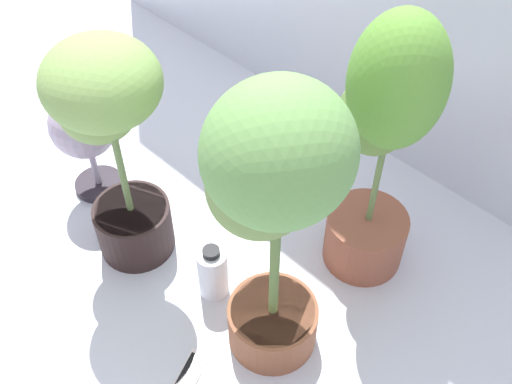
{
  "coord_description": "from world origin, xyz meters",
  "views": [
    {
      "loc": [
        0.95,
        -0.78,
        1.69
      ],
      "look_at": [
        0.13,
        0.05,
        0.42
      ],
      "focal_mm": 42.52,
      "sensor_mm": 36.0,
      "label": 1
    }
  ],
  "objects_px": {
    "potted_plant_front_right": "(272,197)",
    "cell_phone": "(192,373)",
    "floor_fan": "(84,129)",
    "nutrient_bottle": "(213,272)",
    "potted_plant_front_left": "(110,132)",
    "potted_plant_back_right": "(383,138)"
  },
  "relations": [
    {
      "from": "potted_plant_front_left",
      "to": "floor_fan",
      "type": "distance_m",
      "value": 0.38
    },
    {
      "from": "potted_plant_front_right",
      "to": "nutrient_bottle",
      "type": "xyz_separation_m",
      "value": [
        -0.23,
        -0.02,
        -0.52
      ]
    },
    {
      "from": "floor_fan",
      "to": "cell_phone",
      "type": "bearing_deg",
      "value": 16.85
    },
    {
      "from": "nutrient_bottle",
      "to": "potted_plant_front_left",
      "type": "bearing_deg",
      "value": -171.2
    },
    {
      "from": "floor_fan",
      "to": "nutrient_bottle",
      "type": "bearing_deg",
      "value": 33.29
    },
    {
      "from": "potted_plant_front_left",
      "to": "floor_fan",
      "type": "height_order",
      "value": "potted_plant_front_left"
    },
    {
      "from": "potted_plant_front_left",
      "to": "potted_plant_back_right",
      "type": "height_order",
      "value": "potted_plant_back_right"
    },
    {
      "from": "nutrient_bottle",
      "to": "potted_plant_front_right",
      "type": "bearing_deg",
      "value": 4.24
    },
    {
      "from": "potted_plant_back_right",
      "to": "cell_phone",
      "type": "relative_size",
      "value": 5.89
    },
    {
      "from": "potted_plant_back_right",
      "to": "nutrient_bottle",
      "type": "distance_m",
      "value": 0.68
    },
    {
      "from": "potted_plant_front_right",
      "to": "cell_phone",
      "type": "xyz_separation_m",
      "value": [
        -0.06,
        -0.26,
        -0.61
      ]
    },
    {
      "from": "potted_plant_front_left",
      "to": "nutrient_bottle",
      "type": "distance_m",
      "value": 0.54
    },
    {
      "from": "potted_plant_back_right",
      "to": "nutrient_bottle",
      "type": "height_order",
      "value": "potted_plant_back_right"
    },
    {
      "from": "cell_phone",
      "to": "potted_plant_front_right",
      "type": "bearing_deg",
      "value": 55.34
    },
    {
      "from": "potted_plant_back_right",
      "to": "potted_plant_front_right",
      "type": "relative_size",
      "value": 0.98
    },
    {
      "from": "nutrient_bottle",
      "to": "cell_phone",
      "type": "bearing_deg",
      "value": -55.78
    },
    {
      "from": "potted_plant_front_right",
      "to": "nutrient_bottle",
      "type": "height_order",
      "value": "potted_plant_front_right"
    },
    {
      "from": "potted_plant_front_right",
      "to": "cell_phone",
      "type": "height_order",
      "value": "potted_plant_front_right"
    },
    {
      "from": "potted_plant_front_left",
      "to": "nutrient_bottle",
      "type": "xyz_separation_m",
      "value": [
        0.35,
        0.05,
        -0.41
      ]
    },
    {
      "from": "cell_phone",
      "to": "floor_fan",
      "type": "xyz_separation_m",
      "value": [
        -0.82,
        0.26,
        0.29
      ]
    },
    {
      "from": "cell_phone",
      "to": "potted_plant_front_left",
      "type": "bearing_deg",
      "value": 137.96
    },
    {
      "from": "potted_plant_front_right",
      "to": "floor_fan",
      "type": "bearing_deg",
      "value": -179.6
    }
  ]
}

